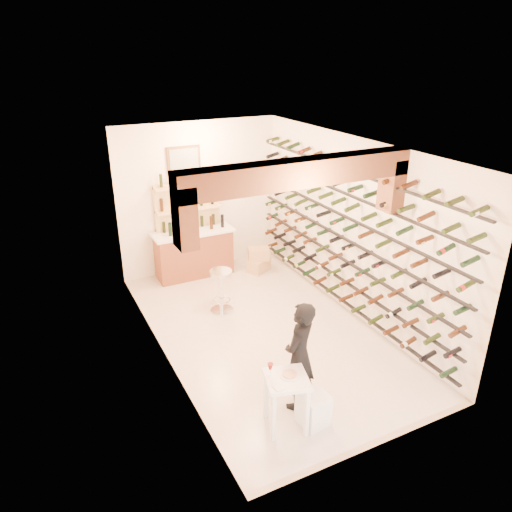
{
  "coord_description": "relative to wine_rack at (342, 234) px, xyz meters",
  "views": [
    {
      "loc": [
        -3.36,
        -6.42,
        4.58
      ],
      "look_at": [
        0.0,
        0.3,
        1.3
      ],
      "focal_mm": 33.98,
      "sensor_mm": 36.0,
      "label": 1
    }
  ],
  "objects": [
    {
      "name": "ground",
      "position": [
        -1.53,
        0.0,
        -1.55
      ],
      "size": [
        6.0,
        6.0,
        0.0
      ],
      "primitive_type": "plane",
      "color": "beige",
      "rests_on": "ground"
    },
    {
      "name": "room_shell",
      "position": [
        -1.53,
        -0.26,
        0.7
      ],
      "size": [
        3.52,
        6.02,
        3.21
      ],
      "color": "white",
      "rests_on": "ground"
    },
    {
      "name": "wine_rack",
      "position": [
        0.0,
        0.0,
        0.0
      ],
      "size": [
        0.32,
        5.7,
        2.56
      ],
      "color": "black",
      "rests_on": "ground"
    },
    {
      "name": "back_counter",
      "position": [
        -1.83,
        2.65,
        -1.02
      ],
      "size": [
        1.7,
        0.62,
        1.29
      ],
      "color": "brown",
      "rests_on": "ground"
    },
    {
      "name": "back_shelving",
      "position": [
        -1.83,
        2.89,
        -0.38
      ],
      "size": [
        1.4,
        0.31,
        2.73
      ],
      "color": "#E2BA7F",
      "rests_on": "ground"
    },
    {
      "name": "tasting_table",
      "position": [
        -2.35,
        -2.18,
        -0.92
      ],
      "size": [
        0.65,
        0.65,
        0.93
      ],
      "rotation": [
        0.0,
        0.0,
        -0.27
      ],
      "color": "white",
      "rests_on": "ground"
    },
    {
      "name": "white_stool",
      "position": [
        -1.99,
        -2.3,
        -1.33
      ],
      "size": [
        0.4,
        0.4,
        0.44
      ],
      "primitive_type": "cube",
      "rotation": [
        0.0,
        0.0,
        0.13
      ],
      "color": "white",
      "rests_on": "ground"
    },
    {
      "name": "person",
      "position": [
        -1.98,
        -1.88,
        -0.76
      ],
      "size": [
        0.69,
        0.63,
        1.58
      ],
      "primitive_type": "imported",
      "rotation": [
        0.0,
        0.0,
        3.73
      ],
      "color": "black",
      "rests_on": "ground"
    },
    {
      "name": "chrome_barstool",
      "position": [
        -1.93,
        0.94,
        -1.06
      ],
      "size": [
        0.43,
        0.43,
        0.84
      ],
      "rotation": [
        0.0,
        0.0,
        -0.04
      ],
      "color": "silver",
      "rests_on": "ground"
    },
    {
      "name": "crate_lower",
      "position": [
        -0.52,
        2.2,
        -1.41
      ],
      "size": [
        0.57,
        0.5,
        0.28
      ],
      "primitive_type": "cube",
      "rotation": [
        0.0,
        0.0,
        0.43
      ],
      "color": "tan",
      "rests_on": "ground"
    },
    {
      "name": "crate_upper",
      "position": [
        -0.52,
        2.2,
        -1.13
      ],
      "size": [
        0.52,
        0.44,
        0.26
      ],
      "primitive_type": "cube",
      "rotation": [
        0.0,
        0.0,
        -0.36
      ],
      "color": "tan",
      "rests_on": "crate_lower"
    }
  ]
}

